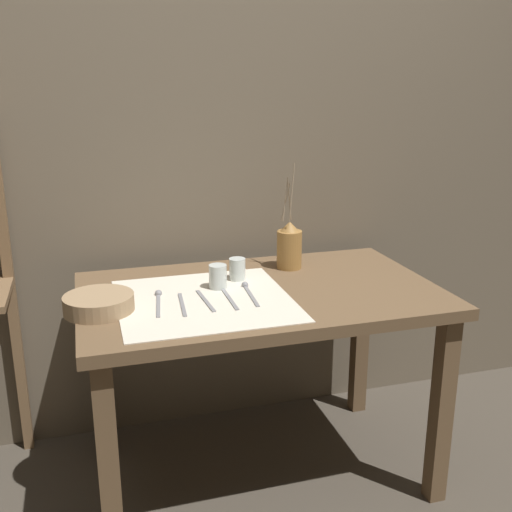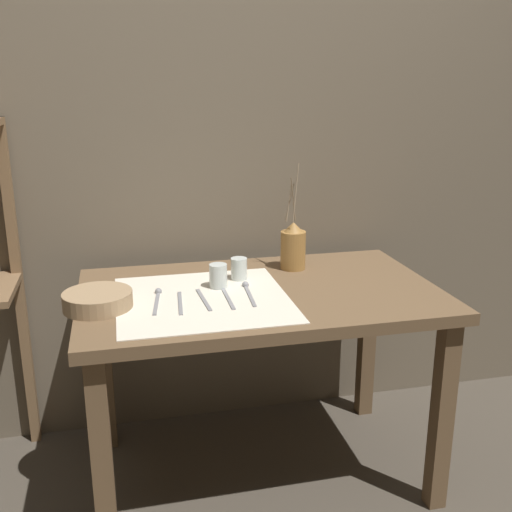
# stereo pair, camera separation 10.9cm
# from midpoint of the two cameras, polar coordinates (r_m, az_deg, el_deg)

# --- Properties ---
(ground_plane) EXTENTS (12.00, 12.00, 0.00)m
(ground_plane) POSITION_cam_midpoint_polar(r_m,az_deg,el_deg) (2.39, 1.72, -19.82)
(ground_plane) COLOR #473F35
(stone_wall_back) EXTENTS (7.00, 0.06, 2.40)m
(stone_wall_back) POSITION_cam_midpoint_polar(r_m,az_deg,el_deg) (2.41, -1.02, 11.32)
(stone_wall_back) COLOR #6B5E4C
(stone_wall_back) RESTS_ON ground_plane
(wooden_table) EXTENTS (1.22, 0.74, 0.73)m
(wooden_table) POSITION_cam_midpoint_polar(r_m,az_deg,el_deg) (2.08, 1.87, -5.75)
(wooden_table) COLOR brown
(wooden_table) RESTS_ON ground_plane
(linen_cloth) EXTENTS (0.56, 0.55, 0.00)m
(linen_cloth) POSITION_cam_midpoint_polar(r_m,az_deg,el_deg) (1.96, -3.50, -4.13)
(linen_cloth) COLOR beige
(linen_cloth) RESTS_ON wooden_table
(pitcher_with_flowers) EXTENTS (0.09, 0.09, 0.40)m
(pitcher_with_flowers) POSITION_cam_midpoint_polar(r_m,az_deg,el_deg) (2.26, 4.94, 0.86)
(pitcher_with_flowers) COLOR olive
(pitcher_with_flowers) RESTS_ON wooden_table
(wooden_bowl) EXTENTS (0.22, 0.22, 0.05)m
(wooden_bowl) POSITION_cam_midpoint_polar(r_m,az_deg,el_deg) (1.92, -13.28, -4.14)
(wooden_bowl) COLOR #9E7F5B
(wooden_bowl) RESTS_ON wooden_table
(glass_tumbler_near) EXTENTS (0.06, 0.06, 0.08)m
(glass_tumbler_near) POSITION_cam_midpoint_polar(r_m,az_deg,el_deg) (2.05, -2.10, -1.92)
(glass_tumbler_near) COLOR silver
(glass_tumbler_near) RESTS_ON wooden_table
(glass_tumbler_far) EXTENTS (0.06, 0.06, 0.08)m
(glass_tumbler_far) POSITION_cam_midpoint_polar(r_m,az_deg,el_deg) (2.13, -0.17, -1.24)
(glass_tumbler_far) COLOR silver
(glass_tumbler_far) RESTS_ON wooden_table
(spoon_outer) EXTENTS (0.05, 0.21, 0.02)m
(spoon_outer) POSITION_cam_midpoint_polar(r_m,az_deg,el_deg) (1.98, -7.80, -3.83)
(spoon_outer) COLOR gray
(spoon_outer) RESTS_ON wooden_table
(knife_center) EXTENTS (0.03, 0.20, 0.00)m
(knife_center) POSITION_cam_midpoint_polar(r_m,az_deg,el_deg) (1.92, -5.61, -4.49)
(knife_center) COLOR gray
(knife_center) RESTS_ON wooden_table
(fork_inner) EXTENTS (0.02, 0.20, 0.00)m
(fork_inner) POSITION_cam_midpoint_polar(r_m,az_deg,el_deg) (1.94, -3.40, -4.18)
(fork_inner) COLOR gray
(fork_inner) RESTS_ON wooden_table
(fork_outer) EXTENTS (0.01, 0.20, 0.00)m
(fork_outer) POSITION_cam_midpoint_polar(r_m,az_deg,el_deg) (1.95, -1.08, -4.06)
(fork_outer) COLOR gray
(fork_outer) RESTS_ON wooden_table
(spoon_inner) EXTENTS (0.03, 0.22, 0.02)m
(spoon_inner) POSITION_cam_midpoint_polar(r_m,az_deg,el_deg) (2.03, 0.70, -3.18)
(spoon_inner) COLOR gray
(spoon_inner) RESTS_ON wooden_table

